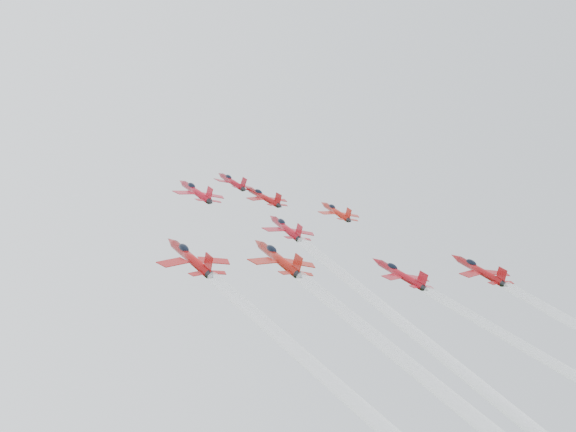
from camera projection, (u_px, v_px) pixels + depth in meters
jet_lead at (232, 181)px, 139.39m from camera, size 8.79×11.58×6.25m
jet_row2_left at (196, 191)px, 124.65m from camera, size 9.69×12.77×6.89m
jet_row2_center at (263, 197)px, 132.87m from camera, size 8.74×11.53×6.22m
jet_row2_right at (336, 211)px, 134.89m from camera, size 8.63×11.37×6.13m
jet_center at (474, 361)px, 78.59m from camera, size 9.08×89.21×43.51m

